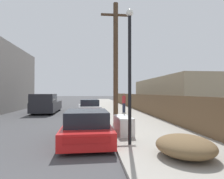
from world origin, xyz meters
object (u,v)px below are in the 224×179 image
at_px(pickup_truck, 46,104).
at_px(utility_pole, 116,61).
at_px(car_parked_mid, 89,107).
at_px(street_lamp, 130,66).
at_px(brush_pile, 185,146).
at_px(discarded_fridge, 123,125).
at_px(pedestrian, 124,102).
at_px(parked_sports_car_red, 87,127).

height_order(pickup_truck, utility_pole, utility_pole).
xyz_separation_m(car_parked_mid, street_lamp, (1.57, -10.96, 2.31)).
bearing_deg(brush_pile, pickup_truck, 116.56).
xyz_separation_m(discarded_fridge, brush_pile, (1.28, -3.43, -0.08)).
bearing_deg(utility_pole, discarded_fridge, -90.29).
relative_size(pickup_truck, pedestrian, 3.20).
bearing_deg(street_lamp, parked_sports_car_red, 143.76).
bearing_deg(discarded_fridge, street_lamp, -94.62).
distance_m(discarded_fridge, pedestrian, 9.63).
bearing_deg(pickup_truck, parked_sports_car_red, 108.87).
bearing_deg(car_parked_mid, street_lamp, -85.34).
distance_m(pickup_truck, street_lamp, 14.00).
xyz_separation_m(pickup_truck, street_lamp, (5.71, -12.62, 2.03)).
distance_m(car_parked_mid, brush_pile, 12.81).
xyz_separation_m(discarded_fridge, pedestrian, (1.60, 9.48, 0.55)).
height_order(utility_pole, brush_pile, utility_pole).
bearing_deg(brush_pile, pedestrian, 88.58).
height_order(utility_pole, pedestrian, utility_pole).
xyz_separation_m(parked_sports_car_red, utility_pole, (1.66, 3.72, 3.32)).
bearing_deg(brush_pile, utility_pole, 101.19).
relative_size(street_lamp, brush_pile, 2.51).
xyz_separation_m(pickup_truck, pedestrian, (7.38, -1.22, 0.13)).
xyz_separation_m(brush_pile, pedestrian, (0.32, 12.91, 0.63)).
relative_size(car_parked_mid, utility_pole, 0.65).
height_order(discarded_fridge, parked_sports_car_red, parked_sports_car_red).
height_order(parked_sports_car_red, brush_pile, parked_sports_car_red).
bearing_deg(street_lamp, utility_pole, 88.93).
distance_m(car_parked_mid, street_lamp, 11.31).
relative_size(parked_sports_car_red, street_lamp, 0.91).
distance_m(parked_sports_car_red, utility_pole, 5.26).
xyz_separation_m(car_parked_mid, pickup_truck, (-4.14, 1.66, 0.28)).
bearing_deg(street_lamp, car_parked_mid, 98.15).
bearing_deg(pedestrian, pickup_truck, 170.63).
xyz_separation_m(parked_sports_car_red, pickup_truck, (-4.14, 11.47, 0.34)).
relative_size(pickup_truck, street_lamp, 1.18).
relative_size(utility_pole, pedestrian, 4.05).
relative_size(parked_sports_car_red, utility_pole, 0.61).
relative_size(discarded_fridge, pickup_truck, 0.32).
bearing_deg(pedestrian, parked_sports_car_red, -107.53).
height_order(pickup_truck, pedestrian, pedestrian).
distance_m(discarded_fridge, street_lamp, 3.11).
distance_m(parked_sports_car_red, street_lamp, 3.07).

